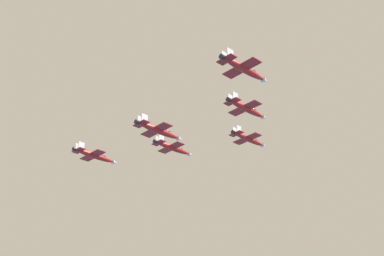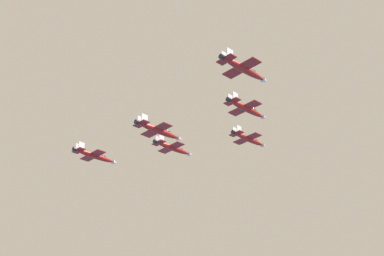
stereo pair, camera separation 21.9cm
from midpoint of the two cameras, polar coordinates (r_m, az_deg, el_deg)
name	(u,v)px [view 2 (the right image)]	position (r m, az deg, el deg)	size (l,w,h in m)	color
jet_lead	(249,139)	(183.50, 6.13, -1.17)	(17.06, 10.96, 3.65)	red
jet_left_wingman	(173,148)	(180.05, -2.03, -2.14)	(16.90, 10.88, 3.63)	red
jet_right_wingman	(247,109)	(159.31, 5.90, 2.09)	(17.37, 11.14, 3.71)	red
jet_left_outer	(95,156)	(180.60, -10.32, -2.93)	(17.38, 11.16, 3.72)	red
jet_right_outer	(244,69)	(135.59, 5.59, 6.33)	(17.24, 11.09, 3.70)	red
jet_slot_rear	(159,130)	(154.29, -3.56, -0.26)	(17.35, 11.16, 3.72)	red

